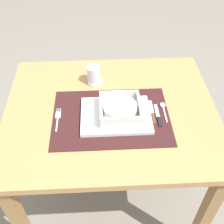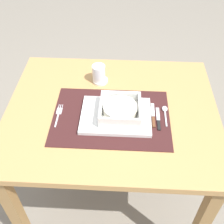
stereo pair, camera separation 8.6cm
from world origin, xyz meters
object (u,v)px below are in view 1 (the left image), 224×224
Objects in this scene: spoon at (163,107)px; condiment_saucer at (95,81)px; bread_knife at (153,114)px; porridge_bowl at (120,110)px; dining_table at (111,127)px; fork at (58,118)px; drinking_glass at (94,76)px; butter_knife at (158,117)px.

condiment_saucer is at bearing 149.95° from spoon.
bread_knife is at bearing -140.95° from spoon.
porridge_bowl is at bearing -176.29° from bread_knife.
spoon is at bearing 12.42° from porridge_bowl.
fork is (-0.22, -0.04, 0.12)m from dining_table.
drinking_glass is (0.15, 0.23, 0.04)m from fork.
condiment_saucer is (-0.24, 0.23, 0.00)m from bread_knife.
butter_knife is 0.36m from drinking_glass.
porridge_bowl is 1.27× the size of fork.
butter_knife reaches higher than fork.
drinking_glass is 1.25× the size of condiment_saucer.
porridge_bowl is at bearing -164.22° from spoon.
butter_knife is 1.77× the size of condiment_saucer.
dining_table is at bearing 7.36° from fork.
fork is at bearing -123.22° from drinking_glass.
drinking_glass reaches higher than bread_knife.
drinking_glass reaches higher than condiment_saucer.
fork is at bearing 179.37° from porridge_bowl.
dining_table is 0.23m from butter_knife.
bread_knife is at bearing 141.74° from butter_knife.
condiment_saucer is at bearing 138.91° from butter_knife.
butter_knife is (-0.03, -0.05, -0.00)m from spoon.
bread_knife is (-0.02, 0.02, 0.00)m from butter_knife.
dining_table is 7.86× the size of spoon.
dining_table is 0.25m from spoon.
drinking_glass is (-0.24, 0.23, 0.03)m from bread_knife.
bread_knife reaches higher than fork.
porridge_bowl reaches higher than dining_table.
spoon is 0.35m from drinking_glass.
butter_knife is (0.19, -0.06, 0.12)m from dining_table.
dining_table is 12.66× the size of condiment_saucer.
butter_knife is 0.95× the size of bread_knife.
butter_knife is at bearing -4.44° from porridge_bowl.
fork is at bearing -178.04° from bread_knife.
spoon is 0.86× the size of bread_knife.
fork is (-0.26, 0.00, -0.04)m from porridge_bowl.
drinking_glass is at bearing -179.06° from condiment_saucer.
porridge_bowl is at bearing -65.21° from drinking_glass.
fork is 1.45× the size of drinking_glass.
porridge_bowl is at bearing -52.05° from dining_table.
drinking_glass is at bearing 150.50° from spoon.
fork is 1.02× the size of butter_knife.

